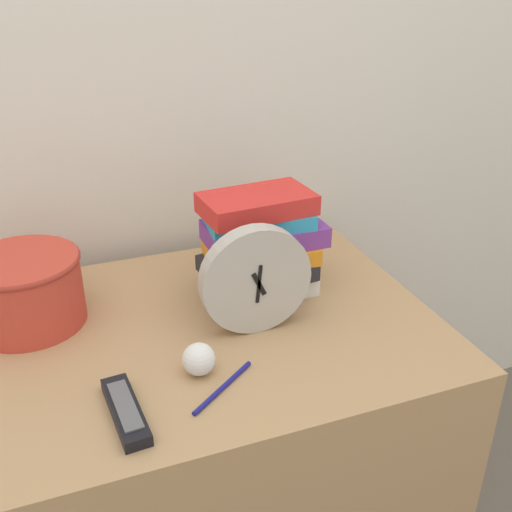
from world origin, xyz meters
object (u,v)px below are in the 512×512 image
book_stack (260,243)px  basket (25,288)px  crumpled_paper_ball (199,359)px  tv_remote (126,411)px  desk_clock (256,280)px  pen (223,387)px

book_stack → basket: (-0.46, 0.04, -0.03)m
book_stack → crumpled_paper_ball: bearing=-130.8°
basket → tv_remote: basket is taller
basket → desk_clock: bearing=-23.5°
desk_clock → book_stack: book_stack is taller
desk_clock → basket: bearing=156.5°
book_stack → crumpled_paper_ball: size_ratio=4.44×
crumpled_paper_ball → desk_clock: bearing=34.4°
basket → crumpled_paper_ball: bearing=-45.6°
book_stack → crumpled_paper_ball: (-0.20, -0.23, -0.08)m
desk_clock → book_stack: 0.15m
desk_clock → crumpled_paper_ball: size_ratio=3.71×
crumpled_paper_ball → basket: bearing=134.4°
book_stack → pen: 0.35m
crumpled_paper_ball → pen: bearing=-66.1°
tv_remote → pen: size_ratio=1.27×
crumpled_paper_ball → book_stack: bearing=49.2°
crumpled_paper_ball → pen: size_ratio=0.44×
book_stack → tv_remote: (-0.33, -0.29, -0.10)m
basket → tv_remote: bearing=-69.0°
basket → crumpled_paper_ball: size_ratio=3.90×
book_stack → tv_remote: book_stack is taller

